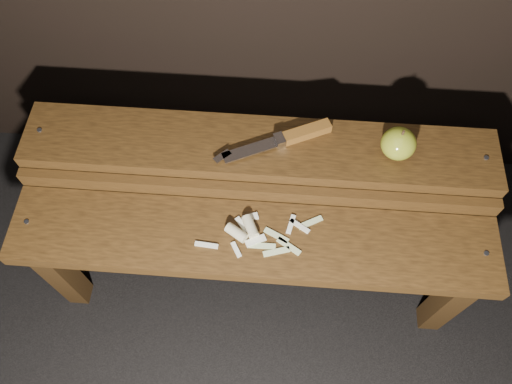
# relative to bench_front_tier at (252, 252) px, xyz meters

# --- Properties ---
(ground) EXTENTS (60.00, 60.00, 0.00)m
(ground) POSITION_rel_bench_front_tier_xyz_m (0.00, 0.06, -0.35)
(ground) COLOR black
(bench_front_tier) EXTENTS (1.20, 0.20, 0.42)m
(bench_front_tier) POSITION_rel_bench_front_tier_xyz_m (0.00, 0.00, 0.00)
(bench_front_tier) COLOR black
(bench_front_tier) RESTS_ON ground
(bench_rear_tier) EXTENTS (1.20, 0.21, 0.50)m
(bench_rear_tier) POSITION_rel_bench_front_tier_xyz_m (0.00, 0.23, 0.06)
(bench_rear_tier) COLOR black
(bench_rear_tier) RESTS_ON ground
(apple) EXTENTS (0.09, 0.09, 0.09)m
(apple) POSITION_rel_bench_front_tier_xyz_m (0.34, 0.23, 0.19)
(apple) COLOR olive
(apple) RESTS_ON bench_rear_tier
(knife) EXTENTS (0.29, 0.15, 0.03)m
(knife) POSITION_rel_bench_front_tier_xyz_m (0.08, 0.25, 0.16)
(knife) COLOR brown
(knife) RESTS_ON bench_rear_tier
(apple_scraps) EXTENTS (0.31, 0.13, 0.03)m
(apple_scraps) POSITION_rel_bench_front_tier_xyz_m (-0.00, 0.02, 0.08)
(apple_scraps) COLOR beige
(apple_scraps) RESTS_ON bench_front_tier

